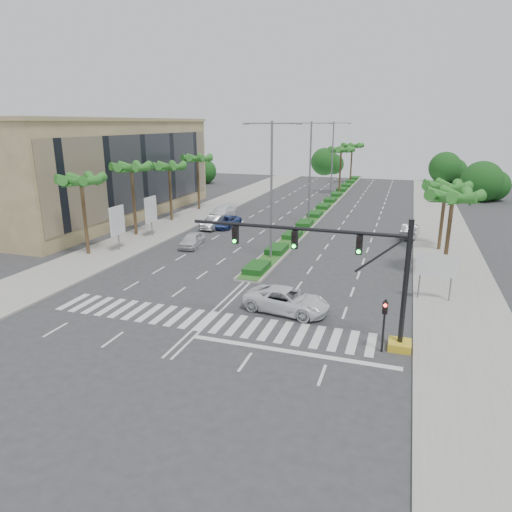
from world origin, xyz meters
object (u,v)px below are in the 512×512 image
at_px(car_parked_a, 192,240).
at_px(car_parked_b, 215,222).
at_px(car_parked_d, 223,212).
at_px(car_right, 410,231).
at_px(car_parked_c, 226,222).
at_px(car_crossing, 287,300).

distance_m(car_parked_a, car_parked_b, 8.36).
distance_m(car_parked_d, car_right, 23.38).
bearing_deg(car_right, car_parked_b, 13.09).
distance_m(car_parked_b, car_right, 21.78).
bearing_deg(car_parked_d, car_right, -5.13).
bearing_deg(car_parked_a, car_parked_c, 84.55).
distance_m(car_parked_a, car_right, 23.17).
bearing_deg(car_crossing, car_parked_c, 39.86).
bearing_deg(car_crossing, car_parked_d, 39.00).
xyz_separation_m(car_parked_c, car_right, (20.55, 1.71, 0.07)).
xyz_separation_m(car_parked_d, car_right, (23.12, -3.48, -0.03)).
bearing_deg(car_parked_b, car_crossing, -50.93).
distance_m(car_parked_d, car_crossing, 31.26).
relative_size(car_parked_c, car_crossing, 0.86).
distance_m(car_parked_a, car_parked_c, 9.18).
bearing_deg(car_right, car_parked_c, 10.98).
relative_size(car_parked_b, car_crossing, 0.83).
bearing_deg(car_parked_c, car_parked_a, -85.88).
xyz_separation_m(car_parked_b, car_crossing, (14.18, -20.96, 0.02)).
xyz_separation_m(car_parked_b, car_right, (21.62, 2.60, -0.02)).
distance_m(car_crossing, car_right, 24.71).
bearing_deg(car_parked_b, car_parked_a, -76.98).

